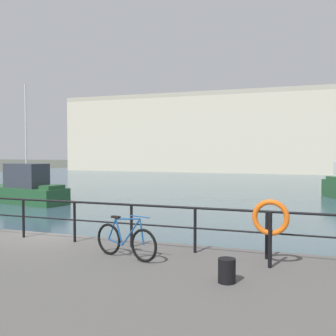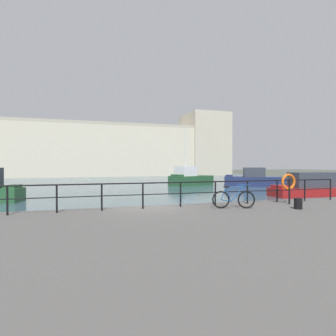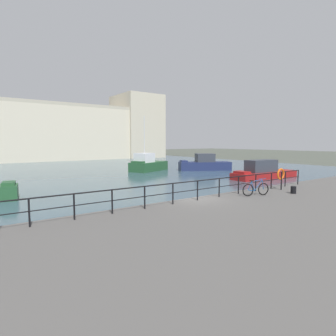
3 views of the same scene
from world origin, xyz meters
name	(u,v)px [view 3 (image 3 of 3)]	position (x,y,z in m)	size (l,w,h in m)	color
ground_plane	(192,215)	(0.00, 0.00, 0.00)	(240.00, 240.00, 0.00)	#4C5147
water_basin	(54,171)	(0.00, 30.20, 0.01)	(80.00, 60.00, 0.01)	#385160
quay_promenade	(304,237)	(0.00, -6.50, 0.49)	(56.00, 13.00, 0.98)	#565451
harbor_building	(48,132)	(5.34, 55.60, 6.35)	(66.18, 12.42, 16.35)	beige
moored_harbor_tender	(204,164)	(18.08, 18.39, 0.89)	(7.64, 5.50, 2.41)	navy
moored_green_narrowboat	(263,172)	(16.97, 7.59, 0.76)	(8.85, 2.71, 2.09)	maroon
moored_red_daysailer	(148,164)	(10.80, 22.27, 0.95)	(6.66, 4.95, 7.67)	#23512D
quay_railing	(198,187)	(-0.29, -0.75, 1.72)	(19.71, 0.07, 1.08)	black
parked_bicycle	(256,189)	(3.31, -1.75, 1.37)	(1.71, 0.57, 0.98)	black
mooring_bollard	(293,190)	(5.77, -2.63, 1.20)	(0.32, 0.32, 0.44)	black
life_ring_stand	(281,175)	(6.40, -1.35, 1.96)	(0.75, 0.16, 1.40)	black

